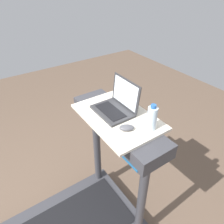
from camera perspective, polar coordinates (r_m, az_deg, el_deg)
desk_board at (r=1.53m, az=1.55°, el=-1.25°), size 0.65×0.44×0.02m
laptop at (r=1.55m, az=1.24°, el=1.86°), size 0.30×0.24×0.23m
computer_mouse at (r=1.39m, az=4.03°, el=-4.28°), size 0.10×0.12×0.03m
water_bottle at (r=1.38m, az=10.84°, el=-1.61°), size 0.07×0.07×0.19m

